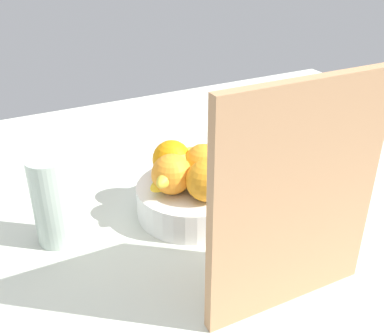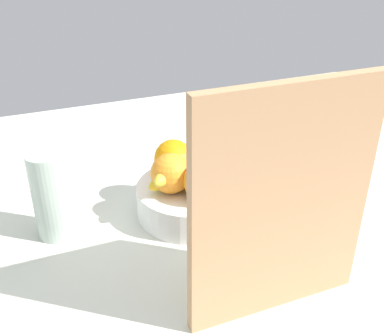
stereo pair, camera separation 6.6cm
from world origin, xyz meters
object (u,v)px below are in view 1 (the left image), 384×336
Objects in this scene: orange_front_right at (202,163)px; orange_center at (172,159)px; banana_bunch at (179,170)px; cutting_board at (297,202)px; orange_front_left at (206,181)px; orange_back_left at (172,174)px; fruit_bowl at (192,199)px; thermos_tumbler at (53,201)px.

orange_front_right is 1.00× the size of orange_center.
orange_front_right is at bearing 170.20° from banana_bunch.
cutting_board is (-3.88, 33.76, 7.74)cm from orange_center.
cutting_board is (-1.84, 22.90, 7.74)cm from orange_front_left.
cutting_board is at bearing 103.05° from orange_back_left.
thermos_tumbler is (26.47, -3.32, 5.34)cm from fruit_bowl.
orange_back_left is 0.22× the size of cutting_board.
orange_center reaches higher than banana_bunch.
orange_front_right is 30.63cm from cutting_board.
fruit_bowl is at bearing -175.87° from orange_back_left.
thermos_tumbler is at bearing -7.14° from fruit_bowl.
fruit_bowl is 1.32× the size of thermos_tumbler.
cutting_board is at bearing 131.85° from thermos_tumbler.
thermos_tumbler is at bearing -18.43° from orange_front_left.
orange_front_left is 1.00× the size of orange_back_left.
orange_back_left reaches higher than fruit_bowl.
fruit_bowl is at bearing -88.52° from orange_front_left.
orange_back_left is (2.64, 5.64, 0.00)cm from orange_center.
orange_back_left is 22.30cm from thermos_tumbler.
orange_center is at bearing -115.06° from orange_back_left.
orange_center is at bearing -79.34° from orange_front_left.
orange_back_left is at bearing 4.13° from fruit_bowl.
thermos_tumbler is (24.62, -1.32, -0.92)cm from banana_bunch.
orange_front_right is 0.46× the size of thermos_tumbler.
orange_front_right and orange_center have the same top height.
cutting_board is 43.69cm from thermos_tumbler.
orange_front_left is at bearing 161.57° from thermos_tumbler.
orange_front_left is 1.00× the size of orange_front_right.
orange_front_right reaches higher than banana_bunch.
orange_front_left is 7.85cm from banana_bunch.
banana_bunch is 24.67cm from thermos_tumbler.
fruit_bowl is at bearing 132.77° from banana_bunch.
fruit_bowl is 2.84× the size of orange_front_left.
cutting_board is (-6.52, 28.12, 7.74)cm from orange_back_left.
thermos_tumbler is at bearing -4.17° from orange_front_right.
orange_front_right is at bearing -168.67° from orange_back_left.
fruit_bowl is 2.84× the size of orange_front_right.
orange_front_left is 0.45× the size of banana_bunch.
cutting_board is at bearing 96.56° from orange_center.
orange_back_left is at bearing 40.94° from banana_bunch.
thermos_tumbler is (28.45, -31.76, -9.50)cm from cutting_board.
cutting_board is at bearing 94.59° from orange_front_left.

